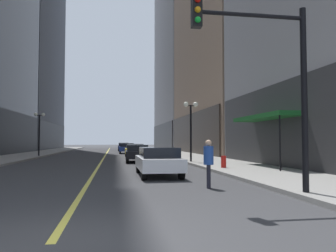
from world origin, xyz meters
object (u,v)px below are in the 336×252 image
at_px(car_blue, 127,148).
at_px(car_navy, 123,146).
at_px(car_white, 158,160).
at_px(traffic_light_near_right, 270,66).
at_px(car_yellow, 134,150).
at_px(pedestrian_in_blue_hoodie, 209,160).
at_px(street_lamp_left_far, 39,124).
at_px(fire_hydrant_right, 224,163).
at_px(street_lamp_right_mid, 191,118).
at_px(car_black, 137,153).

xyz_separation_m(car_blue, car_navy, (-0.13, 10.53, -0.00)).
xyz_separation_m(car_white, traffic_light_near_right, (2.37, -6.36, 3.02)).
xyz_separation_m(car_yellow, pedestrian_in_blue_hoodie, (1.22, -21.68, 0.24)).
xyz_separation_m(car_navy, pedestrian_in_blue_hoodie, (1.73, -42.44, 0.24)).
bearing_deg(street_lamp_left_far, car_yellow, -9.71).
distance_m(car_navy, traffic_light_near_right, 44.87).
xyz_separation_m(street_lamp_left_far, fire_hydrant_right, (13.30, -16.89, -2.86)).
height_order(car_white, car_navy, same).
distance_m(car_yellow, street_lamp_right_mid, 10.55).
xyz_separation_m(car_navy, fire_hydrant_right, (4.46, -36.05, -0.32)).
xyz_separation_m(car_white, car_blue, (-0.41, 27.78, 0.00)).
bearing_deg(street_lamp_left_far, car_blue, 43.86).
distance_m(car_black, pedestrian_in_blue_hoodie, 14.26).
bearing_deg(car_navy, traffic_light_near_right, -86.28).
relative_size(car_white, car_yellow, 1.06).
distance_m(car_white, traffic_light_near_right, 7.43).
distance_m(street_lamp_left_far, street_lamp_right_mid, 17.04).
bearing_deg(fire_hydrant_right, street_lamp_left_far, 128.22).
bearing_deg(traffic_light_near_right, street_lamp_left_far, 114.73).
height_order(car_blue, street_lamp_right_mid, street_lamp_right_mid).
distance_m(street_lamp_left_far, fire_hydrant_right, 21.69).
relative_size(car_yellow, car_navy, 0.95).
relative_size(pedestrian_in_blue_hoodie, street_lamp_left_far, 0.37).
bearing_deg(car_white, fire_hydrant_right, 29.99).
distance_m(pedestrian_in_blue_hoodie, street_lamp_left_far, 25.68).
bearing_deg(traffic_light_near_right, car_yellow, 95.72).
distance_m(car_white, car_yellow, 17.55).
height_order(street_lamp_left_far, fire_hydrant_right, street_lamp_left_far).
bearing_deg(street_lamp_left_far, traffic_light_near_right, -65.27).
distance_m(car_white, fire_hydrant_right, 4.54).
relative_size(car_navy, fire_hydrant_right, 5.50).
distance_m(car_blue, pedestrian_in_blue_hoodie, 31.95).
relative_size(car_black, street_lamp_left_far, 0.96).
bearing_deg(car_blue, traffic_light_near_right, -85.35).
distance_m(car_blue, fire_hydrant_right, 25.88).
relative_size(car_white, traffic_light_near_right, 0.79).
xyz_separation_m(car_white, street_lamp_left_far, (-9.38, 19.15, 2.54)).
relative_size(car_yellow, pedestrian_in_blue_hoodie, 2.54).
relative_size(car_black, street_lamp_right_mid, 0.96).
bearing_deg(fire_hydrant_right, street_lamp_right_mid, 95.06).
bearing_deg(pedestrian_in_blue_hoodie, car_black, 95.87).
bearing_deg(car_blue, car_black, -89.54).
height_order(car_black, pedestrian_in_blue_hoodie, pedestrian_in_blue_hoodie).
bearing_deg(fire_hydrant_right, pedestrian_in_blue_hoodie, -113.10).
relative_size(car_black, fire_hydrant_right, 5.34).
bearing_deg(car_black, street_lamp_right_mid, -30.17).
xyz_separation_m(car_navy, street_lamp_right_mid, (3.96, -30.40, 2.54)).
distance_m(car_white, street_lamp_left_far, 21.48).
height_order(car_white, car_blue, same).
bearing_deg(pedestrian_in_blue_hoodie, car_navy, 92.33).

